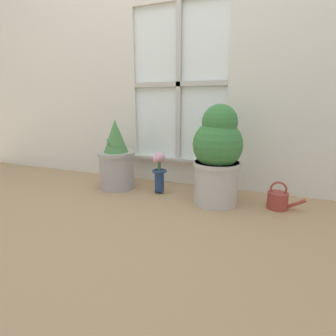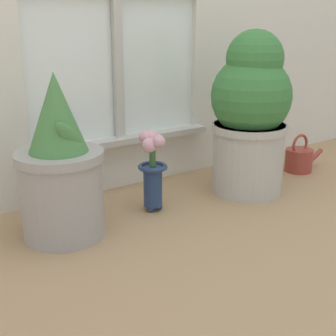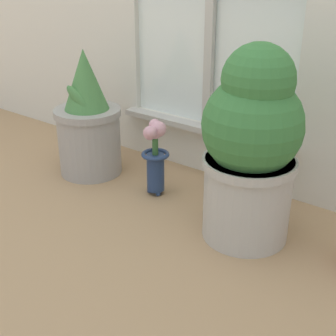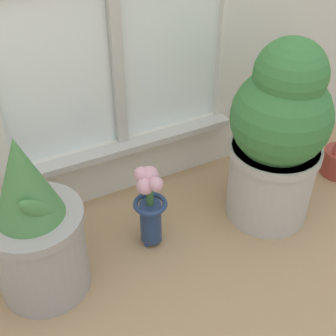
# 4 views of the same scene
# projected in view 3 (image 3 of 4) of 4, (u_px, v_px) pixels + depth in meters

# --- Properties ---
(ground_plane) EXTENTS (10.00, 10.00, 0.00)m
(ground_plane) POSITION_uv_depth(u_px,v_px,m) (130.00, 216.00, 1.71)
(ground_plane) COLOR tan
(potted_plant_left) EXTENTS (0.28, 0.28, 0.53)m
(potted_plant_left) POSITION_uv_depth(u_px,v_px,m) (88.00, 122.00, 1.96)
(potted_plant_left) COLOR #9E9993
(potted_plant_left) RESTS_ON ground_plane
(potted_plant_right) EXTENTS (0.32, 0.32, 0.65)m
(potted_plant_right) POSITION_uv_depth(u_px,v_px,m) (251.00, 146.00, 1.46)
(potted_plant_right) COLOR #B7B2A8
(potted_plant_right) RESTS_ON ground_plane
(flower_vase) EXTENTS (0.11, 0.11, 0.30)m
(flower_vase) POSITION_uv_depth(u_px,v_px,m) (155.00, 153.00, 1.80)
(flower_vase) COLOR navy
(flower_vase) RESTS_ON ground_plane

